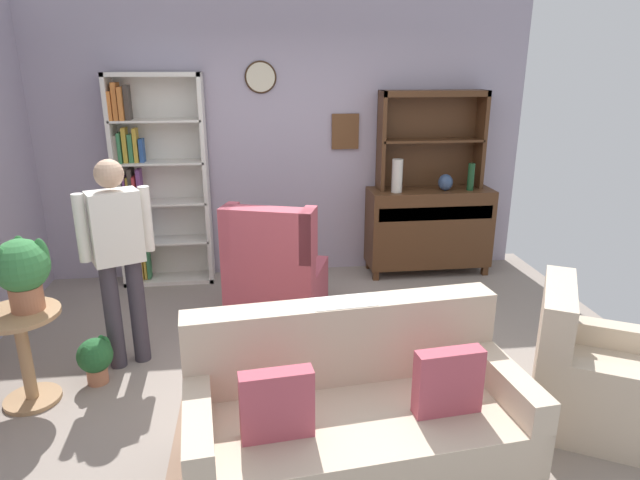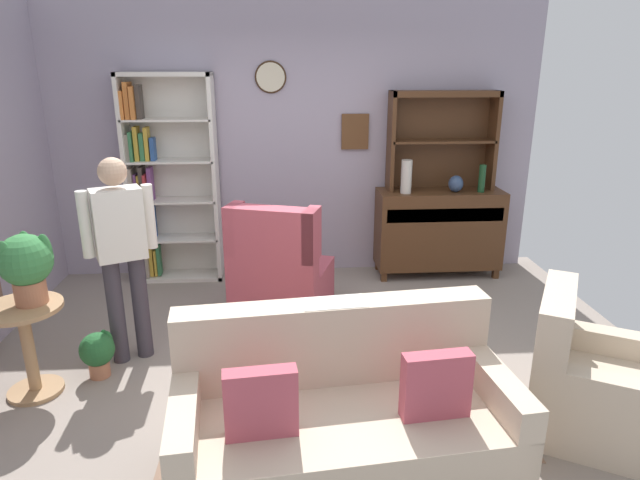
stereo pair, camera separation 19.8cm
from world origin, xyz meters
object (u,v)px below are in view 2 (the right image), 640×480
(bookshelf, at_px, (164,181))
(couch_floral, at_px, (343,421))
(armchair_floral, at_px, (592,388))
(potted_plant_large, at_px, (26,264))
(vase_round, at_px, (456,184))
(sideboard, at_px, (438,229))
(vase_tall, at_px, (406,177))
(person_reading, at_px, (121,247))
(bottle_wine, at_px, (482,178))
(wingback_chair, at_px, (280,275))
(potted_plant_small, at_px, (98,351))
(coffee_table, at_px, (343,341))
(book_stack, at_px, (354,322))
(plant_stand, at_px, (27,340))
(sideboard_hutch, at_px, (442,127))

(bookshelf, bearing_deg, couch_floral, -63.55)
(armchair_floral, relative_size, potted_plant_large, 2.20)
(vase_round, bearing_deg, sideboard, 152.83)
(couch_floral, bearing_deg, vase_tall, 71.53)
(couch_floral, bearing_deg, vase_round, 62.75)
(potted_plant_large, relative_size, person_reading, 0.31)
(bottle_wine, bearing_deg, wingback_chair, -158.83)
(wingback_chair, relative_size, potted_plant_large, 2.20)
(potted_plant_small, bearing_deg, coffee_table, -8.19)
(vase_tall, height_order, couch_floral, vase_tall)
(vase_tall, distance_m, couch_floral, 3.09)
(vase_round, relative_size, armchair_floral, 0.16)
(vase_tall, height_order, potted_plant_large, vase_tall)
(potted_plant_large, relative_size, coffee_table, 0.60)
(book_stack, bearing_deg, vase_tall, 68.36)
(coffee_table, bearing_deg, potted_plant_small, 171.81)
(plant_stand, xyz_separation_m, potted_plant_small, (0.38, 0.18, -0.20))
(bottle_wine, xyz_separation_m, armchair_floral, (-0.17, -2.58, -0.77))
(armchair_floral, height_order, wingback_chair, wingback_chair)
(bookshelf, height_order, plant_stand, bookshelf)
(coffee_table, bearing_deg, wingback_chair, 109.88)
(bookshelf, relative_size, bottle_wine, 7.42)
(sideboard_hutch, bearing_deg, armchair_floral, -85.38)
(vase_round, height_order, couch_floral, vase_round)
(bookshelf, height_order, bottle_wine, bookshelf)
(bottle_wine, height_order, potted_plant_small, bottle_wine)
(wingback_chair, bearing_deg, couch_floral, -80.38)
(sideboard_hutch, height_order, vase_tall, sideboard_hutch)
(sideboard, xyz_separation_m, person_reading, (-2.82, -1.59, 0.40))
(bookshelf, height_order, sideboard, bookshelf)
(wingback_chair, height_order, potted_plant_small, wingback_chair)
(book_stack, bearing_deg, sideboard_hutch, 61.41)
(sideboard_hutch, distance_m, bottle_wine, 0.66)
(bookshelf, xyz_separation_m, armchair_floral, (3.05, -2.75, -0.76))
(coffee_table, bearing_deg, book_stack, 40.89)
(couch_floral, height_order, armchair_floral, couch_floral)
(sideboard, height_order, potted_plant_large, potted_plant_large)
(coffee_table, bearing_deg, vase_tall, 66.96)
(vase_tall, bearing_deg, plant_stand, -147.01)
(bookshelf, distance_m, couch_floral, 3.43)
(couch_floral, relative_size, potted_plant_large, 3.93)
(sideboard, bearing_deg, sideboard_hutch, 90.00)
(couch_floral, height_order, potted_plant_large, potted_plant_large)
(armchair_floral, distance_m, potted_plant_large, 3.67)
(couch_floral, distance_m, coffee_table, 0.83)
(sideboard_hutch, height_order, coffee_table, sideboard_hutch)
(sideboard, height_order, sideboard_hutch, sideboard_hutch)
(bottle_wine, height_order, armchair_floral, bottle_wine)
(couch_floral, distance_m, potted_plant_large, 2.28)
(wingback_chair, relative_size, potted_plant_small, 3.08)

